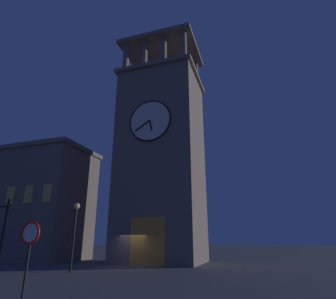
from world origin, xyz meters
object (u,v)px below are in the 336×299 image
Objects in this scene: street_lamp at (75,222)px; no_horn_sign at (30,239)px; adjacent_wing_building at (20,203)px; clocktower at (162,158)px.

street_lamp is 1.72× the size of no_horn_sign.
street_lamp is at bearing -60.89° from no_horn_sign.
adjacent_wing_building is 26.64m from no_horn_sign.
street_lamp reaches higher than no_horn_sign.
street_lamp is at bearing 149.47° from adjacent_wing_building.
clocktower is 17.89m from adjacent_wing_building.
no_horn_sign is at bearing 96.08° from clocktower.
no_horn_sign is (-1.99, 18.70, -8.30)m from clocktower.
clocktower is 20.55m from no_horn_sign.
no_horn_sign is (-19.35, 17.86, -4.04)m from adjacent_wing_building.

